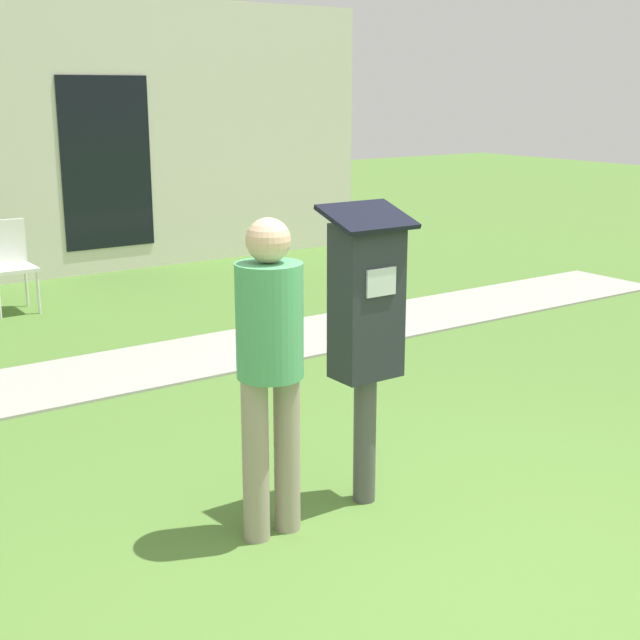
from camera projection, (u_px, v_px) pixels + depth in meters
ground_plane at (462, 578)px, 4.03m from camera, size 40.00×40.00×0.00m
sidewalk at (130, 369)px, 7.01m from camera, size 12.00×1.10×0.02m
parking_meter at (366, 317)px, 4.54m from camera, size 0.44×0.31×1.59m
person_standing at (270, 355)px, 4.21m from camera, size 0.32×0.32×1.58m
outdoor_chair_middle at (7, 258)px, 8.77m from camera, size 0.44×0.44×0.90m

